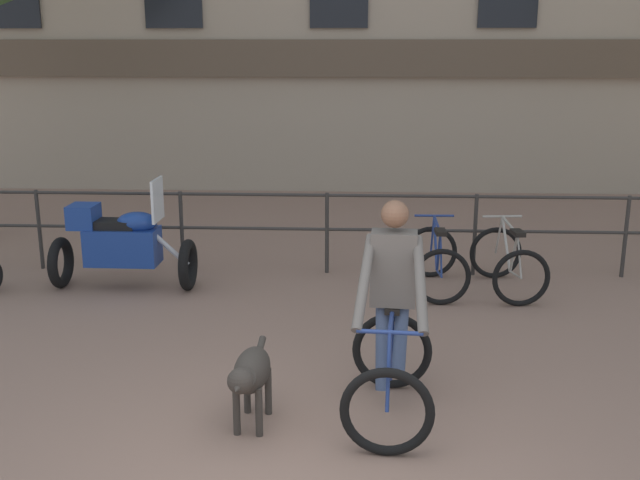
{
  "coord_description": "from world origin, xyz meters",
  "views": [
    {
      "loc": [
        0.36,
        -4.06,
        2.87
      ],
      "look_at": [
        0.03,
        2.86,
        1.05
      ],
      "focal_mm": 42.0,
      "sensor_mm": 36.0,
      "label": 1
    }
  ],
  "objects_px": {
    "dog": "(250,374)",
    "parked_bicycle_mid_left": "(508,263)",
    "parked_bicycle_near_lamp": "(436,262)",
    "cyclist_with_bike": "(392,322)",
    "parked_motorcycle": "(121,244)"
  },
  "relations": [
    {
      "from": "dog",
      "to": "parked_bicycle_mid_left",
      "type": "height_order",
      "value": "parked_bicycle_mid_left"
    },
    {
      "from": "parked_motorcycle",
      "to": "parked_bicycle_near_lamp",
      "type": "relative_size",
      "value": 1.5
    },
    {
      "from": "cyclist_with_bike",
      "to": "dog",
      "type": "height_order",
      "value": "cyclist_with_bike"
    },
    {
      "from": "cyclist_with_bike",
      "to": "parked_bicycle_near_lamp",
      "type": "bearing_deg",
      "value": 82.05
    },
    {
      "from": "dog",
      "to": "parked_bicycle_mid_left",
      "type": "distance_m",
      "value": 4.28
    },
    {
      "from": "dog",
      "to": "parked_bicycle_mid_left",
      "type": "relative_size",
      "value": 0.81
    },
    {
      "from": "cyclist_with_bike",
      "to": "parked_motorcycle",
      "type": "xyz_separation_m",
      "value": [
        -3.08,
        2.97,
        -0.2
      ]
    },
    {
      "from": "parked_motorcycle",
      "to": "parked_bicycle_mid_left",
      "type": "height_order",
      "value": "parked_motorcycle"
    },
    {
      "from": "parked_motorcycle",
      "to": "parked_bicycle_near_lamp",
      "type": "xyz_separation_m",
      "value": [
        3.75,
        0.11,
        -0.2
      ]
    },
    {
      "from": "cyclist_with_bike",
      "to": "parked_bicycle_mid_left",
      "type": "bearing_deg",
      "value": 68.1
    },
    {
      "from": "parked_bicycle_near_lamp",
      "to": "parked_bicycle_mid_left",
      "type": "xyz_separation_m",
      "value": [
        0.85,
        0.0,
        0.0
      ]
    },
    {
      "from": "cyclist_with_bike",
      "to": "parked_bicycle_mid_left",
      "type": "distance_m",
      "value": 3.46
    },
    {
      "from": "cyclist_with_bike",
      "to": "parked_bicycle_near_lamp",
      "type": "relative_size",
      "value": 1.51
    },
    {
      "from": "dog",
      "to": "parked_bicycle_near_lamp",
      "type": "distance_m",
      "value": 3.83
    },
    {
      "from": "parked_bicycle_mid_left",
      "to": "parked_bicycle_near_lamp",
      "type": "bearing_deg",
      "value": -5.48
    }
  ]
}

